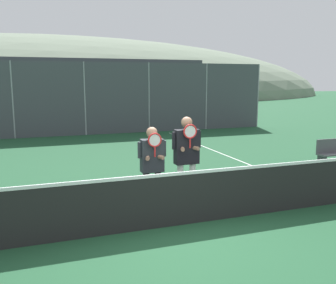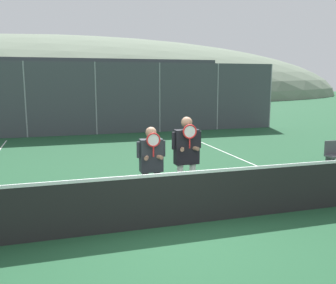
{
  "view_description": "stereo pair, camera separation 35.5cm",
  "coord_description": "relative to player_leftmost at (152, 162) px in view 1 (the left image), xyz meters",
  "views": [
    {
      "loc": [
        -2.19,
        -5.92,
        2.58
      ],
      "look_at": [
        0.3,
        1.09,
        1.33
      ],
      "focal_mm": 40.0,
      "sensor_mm": 36.0,
      "label": 1
    },
    {
      "loc": [
        -1.86,
        -6.03,
        2.58
      ],
      "look_at": [
        0.3,
        1.09,
        1.33
      ],
      "focal_mm": 40.0,
      "sensor_mm": 36.0,
      "label": 2
    }
  ],
  "objects": [
    {
      "name": "car_center",
      "position": [
        4.95,
        14.2,
        -0.04
      ],
      "size": [
        4.3,
        1.94,
        1.89
      ],
      "color": "black",
      "rests_on": "ground_plane"
    },
    {
      "name": "player_center_left",
      "position": [
        0.77,
        0.11,
        0.11
      ],
      "size": [
        0.62,
        0.34,
        1.84
      ],
      "color": "white",
      "rests_on": "ground_plane"
    },
    {
      "name": "tennis_net",
      "position": [
        0.12,
        -0.83,
        -0.49
      ],
      "size": [
        10.45,
        0.09,
        1.08
      ],
      "color": "gray",
      "rests_on": "ground_plane"
    },
    {
      "name": "clubhouse_building",
      "position": [
        -1.33,
        18.38,
        0.92
      ],
      "size": [
        19.11,
        5.5,
        3.78
      ],
      "color": "#9EA3A8",
      "rests_on": "ground_plane"
    },
    {
      "name": "fence_back",
      "position": [
        0.12,
        10.85,
        0.69
      ],
      "size": [
        18.58,
        0.06,
        3.37
      ],
      "color": "gray",
      "rests_on": "ground_plane"
    },
    {
      "name": "ground_plane",
      "position": [
        0.12,
        -0.83,
        -1.0
      ],
      "size": [
        120.0,
        120.0,
        0.0
      ],
      "primitive_type": "plane",
      "color": "#1E4C2D"
    },
    {
      "name": "hill_distant",
      "position": [
        0.12,
        53.35,
        -1.0
      ],
      "size": [
        90.33,
        50.18,
        17.56
      ],
      "color": "slate",
      "rests_on": "ground_plane"
    },
    {
      "name": "car_left_of_center",
      "position": [
        0.06,
        14.53,
        -0.09
      ],
      "size": [
        4.63,
        1.99,
        1.77
      ],
      "color": "navy",
      "rests_on": "ground_plane"
    },
    {
      "name": "court_line_right_sideline",
      "position": [
        4.0,
        2.17,
        -0.99
      ],
      "size": [
        0.05,
        16.0,
        0.01
      ],
      "primitive_type": "cube",
      "color": "white",
      "rests_on": "ground_plane"
    },
    {
      "name": "player_leftmost",
      "position": [
        0.0,
        0.0,
        0.0
      ],
      "size": [
        0.57,
        0.34,
        1.68
      ],
      "color": "black",
      "rests_on": "ground_plane"
    }
  ]
}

